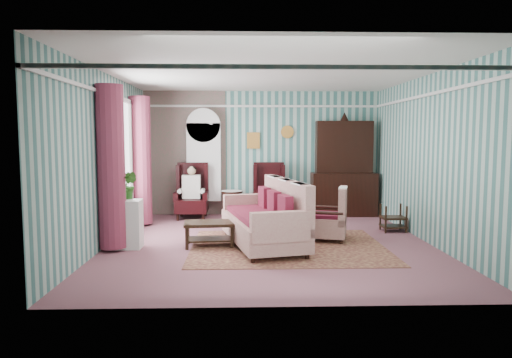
{
  "coord_description": "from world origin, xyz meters",
  "views": [
    {
      "loc": [
        -0.45,
        -7.76,
        1.82
      ],
      "look_at": [
        -0.21,
        0.6,
        1.06
      ],
      "focal_mm": 32.0,
      "sensor_mm": 36.0,
      "label": 1
    }
  ],
  "objects_px": {
    "dresser_hutch": "(344,165)",
    "coffee_table": "(210,234)",
    "bookcase": "(204,168)",
    "floral_armchair": "(326,211)",
    "wingback_right": "(269,191)",
    "seated_woman": "(192,192)",
    "nest_table": "(393,218)",
    "sofa": "(263,218)",
    "round_side_table": "(232,204)",
    "plant_stand": "(125,224)",
    "wingback_left": "(192,191)"
  },
  "relations": [
    {
      "from": "wingback_right",
      "to": "coffee_table",
      "type": "bearing_deg",
      "value": -113.64
    },
    {
      "from": "bookcase",
      "to": "round_side_table",
      "type": "bearing_deg",
      "value": -20.27
    },
    {
      "from": "floral_armchair",
      "to": "coffee_table",
      "type": "distance_m",
      "value": 2.1
    },
    {
      "from": "wingback_right",
      "to": "sofa",
      "type": "height_order",
      "value": "wingback_right"
    },
    {
      "from": "seated_woman",
      "to": "coffee_table",
      "type": "bearing_deg",
      "value": -77.52
    },
    {
      "from": "bookcase",
      "to": "dresser_hutch",
      "type": "distance_m",
      "value": 3.25
    },
    {
      "from": "seated_woman",
      "to": "nest_table",
      "type": "relative_size",
      "value": 2.19
    },
    {
      "from": "wingback_right",
      "to": "nest_table",
      "type": "xyz_separation_m",
      "value": [
        2.32,
        -1.55,
        -0.35
      ]
    },
    {
      "from": "dresser_hutch",
      "to": "floral_armchair",
      "type": "distance_m",
      "value": 2.75
    },
    {
      "from": "seated_woman",
      "to": "plant_stand",
      "type": "bearing_deg",
      "value": -106.22
    },
    {
      "from": "sofa",
      "to": "coffee_table",
      "type": "distance_m",
      "value": 0.93
    },
    {
      "from": "seated_woman",
      "to": "nest_table",
      "type": "bearing_deg",
      "value": -20.85
    },
    {
      "from": "bookcase",
      "to": "wingback_right",
      "type": "relative_size",
      "value": 1.79
    },
    {
      "from": "sofa",
      "to": "coffee_table",
      "type": "relative_size",
      "value": 2.7
    },
    {
      "from": "wingback_right",
      "to": "round_side_table",
      "type": "height_order",
      "value": "wingback_right"
    },
    {
      "from": "wingback_right",
      "to": "seated_woman",
      "type": "relative_size",
      "value": 1.06
    },
    {
      "from": "dresser_hutch",
      "to": "sofa",
      "type": "height_order",
      "value": "dresser_hutch"
    },
    {
      "from": "sofa",
      "to": "round_side_table",
      "type": "bearing_deg",
      "value": -1.21
    },
    {
      "from": "plant_stand",
      "to": "dresser_hutch",
      "type": "bearing_deg",
      "value": 35.08
    },
    {
      "from": "dresser_hutch",
      "to": "bookcase",
      "type": "bearing_deg",
      "value": 177.89
    },
    {
      "from": "wingback_right",
      "to": "nest_table",
      "type": "height_order",
      "value": "wingback_right"
    },
    {
      "from": "bookcase",
      "to": "floral_armchair",
      "type": "relative_size",
      "value": 2.12
    },
    {
      "from": "bookcase",
      "to": "floral_armchair",
      "type": "bearing_deg",
      "value": -48.07
    },
    {
      "from": "floral_armchair",
      "to": "wingback_right",
      "type": "bearing_deg",
      "value": 36.43
    },
    {
      "from": "bookcase",
      "to": "dresser_hutch",
      "type": "xyz_separation_m",
      "value": [
        3.25,
        -0.12,
        0.06
      ]
    },
    {
      "from": "seated_woman",
      "to": "coffee_table",
      "type": "distance_m",
      "value": 2.75
    },
    {
      "from": "dresser_hutch",
      "to": "nest_table",
      "type": "height_order",
      "value": "dresser_hutch"
    },
    {
      "from": "dresser_hutch",
      "to": "plant_stand",
      "type": "relative_size",
      "value": 2.95
    },
    {
      "from": "nest_table",
      "to": "floral_armchair",
      "type": "xyz_separation_m",
      "value": [
        -1.45,
        -0.7,
        0.26
      ]
    },
    {
      "from": "seated_woman",
      "to": "plant_stand",
      "type": "distance_m",
      "value": 2.87
    },
    {
      "from": "round_side_table",
      "to": "nest_table",
      "type": "relative_size",
      "value": 1.11
    },
    {
      "from": "sofa",
      "to": "seated_woman",
      "type": "bearing_deg",
      "value": 16.14
    },
    {
      "from": "seated_woman",
      "to": "coffee_table",
      "type": "relative_size",
      "value": 1.41
    },
    {
      "from": "bookcase",
      "to": "coffee_table",
      "type": "distance_m",
      "value": 3.2
    },
    {
      "from": "wingback_right",
      "to": "dresser_hutch",
      "type": "bearing_deg",
      "value": 8.77
    },
    {
      "from": "floral_armchair",
      "to": "round_side_table",
      "type": "bearing_deg",
      "value": 50.91
    },
    {
      "from": "round_side_table",
      "to": "seated_woman",
      "type": "bearing_deg",
      "value": -170.54
    },
    {
      "from": "round_side_table",
      "to": "nest_table",
      "type": "xyz_separation_m",
      "value": [
        3.17,
        -1.7,
        -0.03
      ]
    },
    {
      "from": "seated_woman",
      "to": "dresser_hutch",
      "type": "bearing_deg",
      "value": 4.41
    },
    {
      "from": "dresser_hutch",
      "to": "coffee_table",
      "type": "relative_size",
      "value": 2.82
    },
    {
      "from": "plant_stand",
      "to": "floral_armchair",
      "type": "bearing_deg",
      "value": 8.32
    },
    {
      "from": "seated_woman",
      "to": "floral_armchair",
      "type": "xyz_separation_m",
      "value": [
        2.62,
        -2.25,
        -0.06
      ]
    },
    {
      "from": "sofa",
      "to": "coffee_table",
      "type": "height_order",
      "value": "sofa"
    },
    {
      "from": "seated_woman",
      "to": "wingback_right",
      "type": "bearing_deg",
      "value": 0.0
    },
    {
      "from": "wingback_right",
      "to": "sofa",
      "type": "bearing_deg",
      "value": -95.76
    },
    {
      "from": "coffee_table",
      "to": "seated_woman",
      "type": "bearing_deg",
      "value": 102.48
    },
    {
      "from": "wingback_right",
      "to": "nest_table",
      "type": "bearing_deg",
      "value": -33.75
    },
    {
      "from": "coffee_table",
      "to": "round_side_table",
      "type": "bearing_deg",
      "value": 83.65
    },
    {
      "from": "floral_armchair",
      "to": "seated_woman",
      "type": "bearing_deg",
      "value": 64.62
    },
    {
      "from": "wingback_left",
      "to": "wingback_right",
      "type": "height_order",
      "value": "same"
    }
  ]
}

